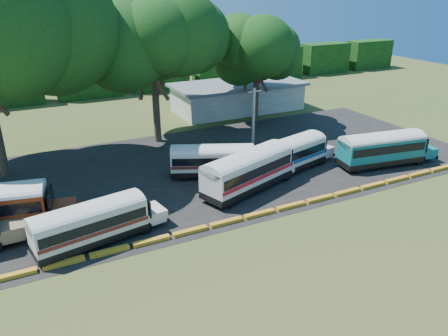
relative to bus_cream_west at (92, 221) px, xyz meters
name	(u,v)px	position (x,y,z in m)	size (l,w,h in m)	color
ground	(214,235)	(8.13, -2.75, -1.80)	(160.00, 160.00, 0.00)	#304C19
asphalt_strip	(171,174)	(9.13, 9.25, -1.79)	(64.00, 24.00, 0.02)	black
curb	(209,227)	(8.13, -1.75, -1.65)	(53.70, 0.45, 0.30)	#C78E17
terminal_building	(238,96)	(26.13, 27.25, 0.24)	(19.00, 9.00, 4.00)	silver
treeline_backdrop	(88,79)	(8.13, 45.25, 1.20)	(130.00, 4.00, 6.00)	black
bus_cream_west	(92,221)	(0.00, 0.00, 0.00)	(9.93, 4.07, 3.18)	black
bus_cream_east	(215,159)	(12.75, 6.92, -0.01)	(9.77, 6.00, 3.17)	black
bus_white_red	(249,169)	(14.20, 2.78, 0.29)	(11.50, 6.27, 3.69)	black
bus_white_blue	(290,153)	(19.90, 4.76, 0.12)	(10.63, 5.11, 3.40)	black
bus_teal	(383,147)	(29.17, 1.80, 0.21)	(10.90, 4.15, 3.49)	black
tree_center	(152,41)	(11.15, 19.19, 9.68)	(12.10, 12.10, 15.95)	#34231A
tree_east	(257,49)	(25.69, 21.42, 7.71)	(9.79, 9.79, 13.14)	#34231A
utility_pole	(253,120)	(19.21, 10.81, 1.91)	(1.60, 0.30, 7.19)	gray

